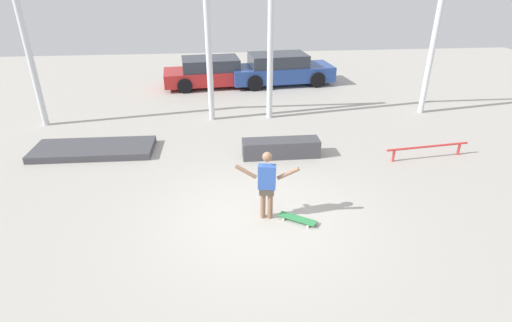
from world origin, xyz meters
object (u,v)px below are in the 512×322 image
object	(u,v)px
skateboard	(297,219)
grind_box	(281,148)
parked_car_red	(214,72)
grind_rail	(428,148)
skateboarder	(267,182)
manual_pad	(94,149)
parked_car_blue	(281,69)

from	to	relation	value
skateboard	grind_box	distance (m)	3.19
skateboard	parked_car_red	size ratio (longest dim) A/B	0.17
grind_rail	grind_box	bearing A→B (deg)	172.78
skateboarder	manual_pad	bearing A→B (deg)	151.09
manual_pad	parked_car_red	xyz separation A→B (m)	(3.44, 6.73, 0.51)
grind_box	parked_car_red	bearing A→B (deg)	103.77
grind_rail	parked_car_red	bearing A→B (deg)	126.16
manual_pad	parked_car_blue	distance (m)	9.34
grind_box	parked_car_blue	bearing A→B (deg)	81.41
skateboarder	skateboard	xyz separation A→B (m)	(0.63, -0.21, -0.79)
parked_car_red	parked_car_blue	world-z (taller)	parked_car_blue
skateboard	manual_pad	distance (m)	6.48
parked_car_blue	parked_car_red	bearing A→B (deg)	174.73
manual_pad	parked_car_red	world-z (taller)	parked_car_red
grind_rail	parked_car_blue	bearing A→B (deg)	109.67
skateboarder	parked_car_red	bearing A→B (deg)	106.51
grind_rail	parked_car_red	xyz separation A→B (m)	(-5.84, 7.99, 0.31)
parked_car_red	skateboard	bearing A→B (deg)	-86.52
skateboarder	grind_rail	xyz separation A→B (m)	(4.77, 2.47, -0.56)
manual_pad	parked_car_blue	xyz separation A→B (m)	(6.41, 6.76, 0.56)
skateboard	parked_car_blue	size ratio (longest dim) A/B	0.17
skateboard	grind_box	xyz separation A→B (m)	(0.14, 3.19, 0.18)
skateboard	parked_car_blue	world-z (taller)	parked_car_blue
skateboard	grind_box	world-z (taller)	grind_box
skateboard	parked_car_red	xyz separation A→B (m)	(-1.70, 10.67, 0.54)
skateboard	manual_pad	bearing A→B (deg)	176.55
grind_rail	parked_car_blue	xyz separation A→B (m)	(-2.87, 8.03, 0.36)
skateboarder	parked_car_blue	world-z (taller)	skateboarder
skateboard	grind_rail	size ratio (longest dim) A/B	0.32
manual_pad	skateboarder	bearing A→B (deg)	-39.58
skateboarder	skateboard	world-z (taller)	skateboarder
grind_rail	parked_car_blue	world-z (taller)	parked_car_blue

